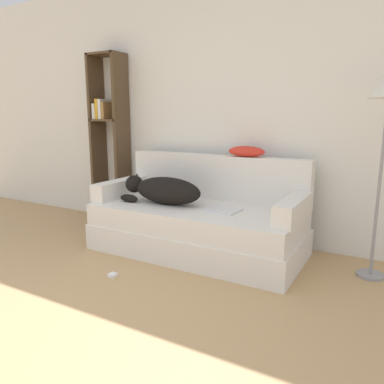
{
  "coord_description": "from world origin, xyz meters",
  "views": [
    {
      "loc": [
        1.83,
        -0.62,
        1.26
      ],
      "look_at": [
        0.24,
        2.22,
        0.59
      ],
      "focal_mm": 35.0,
      "sensor_mm": 36.0,
      "label": 1
    }
  ],
  "objects_px": {
    "couch": "(197,229)",
    "power_adapter": "(113,275)",
    "bookshelf": "(109,131)",
    "throw_pillow": "(246,151)",
    "dog": "(163,190)",
    "laptop": "(222,210)"
  },
  "relations": [
    {
      "from": "couch",
      "to": "laptop",
      "type": "distance_m",
      "value": 0.37
    },
    {
      "from": "throw_pillow",
      "to": "power_adapter",
      "type": "bearing_deg",
      "value": -117.54
    },
    {
      "from": "dog",
      "to": "laptop",
      "type": "relative_size",
      "value": 2.71
    },
    {
      "from": "power_adapter",
      "to": "laptop",
      "type": "bearing_deg",
      "value": 52.43
    },
    {
      "from": "couch",
      "to": "laptop",
      "type": "height_order",
      "value": "laptop"
    },
    {
      "from": "laptop",
      "to": "throw_pillow",
      "type": "bearing_deg",
      "value": 89.75
    },
    {
      "from": "bookshelf",
      "to": "power_adapter",
      "type": "bearing_deg",
      "value": -48.86
    },
    {
      "from": "couch",
      "to": "power_adapter",
      "type": "relative_size",
      "value": 30.05
    },
    {
      "from": "couch",
      "to": "bookshelf",
      "type": "xyz_separation_m",
      "value": [
        -1.41,
        0.43,
        0.86
      ]
    },
    {
      "from": "laptop",
      "to": "bookshelf",
      "type": "height_order",
      "value": "bookshelf"
    },
    {
      "from": "bookshelf",
      "to": "throw_pillow",
      "type": "bearing_deg",
      "value": -1.3
    },
    {
      "from": "couch",
      "to": "throw_pillow",
      "type": "bearing_deg",
      "value": 51.04
    },
    {
      "from": "throw_pillow",
      "to": "bookshelf",
      "type": "relative_size",
      "value": 0.18
    },
    {
      "from": "laptop",
      "to": "throw_pillow",
      "type": "relative_size",
      "value": 0.85
    },
    {
      "from": "laptop",
      "to": "power_adapter",
      "type": "distance_m",
      "value": 1.07
    },
    {
      "from": "couch",
      "to": "laptop",
      "type": "xyz_separation_m",
      "value": [
        0.28,
        -0.05,
        0.23
      ]
    },
    {
      "from": "dog",
      "to": "bookshelf",
      "type": "relative_size",
      "value": 0.42
    },
    {
      "from": "dog",
      "to": "throw_pillow",
      "type": "height_order",
      "value": "throw_pillow"
    },
    {
      "from": "couch",
      "to": "power_adapter",
      "type": "bearing_deg",
      "value": -111.06
    },
    {
      "from": "laptop",
      "to": "throw_pillow",
      "type": "distance_m",
      "value": 0.65
    },
    {
      "from": "dog",
      "to": "bookshelf",
      "type": "height_order",
      "value": "bookshelf"
    },
    {
      "from": "couch",
      "to": "dog",
      "type": "distance_m",
      "value": 0.49
    }
  ]
}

